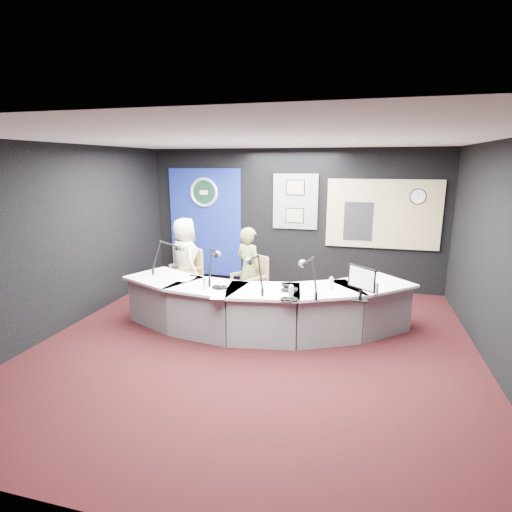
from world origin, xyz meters
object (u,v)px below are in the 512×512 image
(armchair_right, at_px, (249,284))
(broadcast_desk, at_px, (261,306))
(person_man, at_px, (185,259))
(person_woman, at_px, (249,270))
(armchair_left, at_px, (186,272))

(armchair_right, bearing_deg, broadcast_desk, -25.24)
(person_man, height_order, person_woman, person_man)
(person_woman, bearing_deg, person_man, 17.25)
(broadcast_desk, relative_size, armchair_left, 4.32)
(armchair_right, height_order, person_man, person_man)
(person_woman, bearing_deg, broadcast_desk, 148.57)
(armchair_right, xyz_separation_m, person_woman, (0.00, 0.00, 0.26))
(broadcast_desk, distance_m, armchair_right, 0.85)
(armchair_left, height_order, person_man, person_man)
(broadcast_desk, distance_m, person_man, 2.04)
(broadcast_desk, relative_size, person_man, 2.93)
(armchair_left, bearing_deg, armchair_right, 24.48)
(person_woman, bearing_deg, armchair_left, 17.25)
(armchair_right, bearing_deg, person_man, -156.56)
(broadcast_desk, height_order, person_woman, person_woman)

